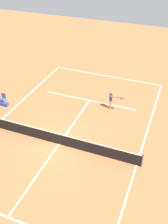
{
  "coord_description": "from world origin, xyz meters",
  "views": [
    {
      "loc": [
        -6.8,
        12.41,
        12.62
      ],
      "look_at": [
        -0.62,
        -3.29,
        0.8
      ],
      "focal_mm": 42.36,
      "sensor_mm": 36.0,
      "label": 1
    }
  ],
  "objects_px": {
    "courtside_chair_mid": "(3,98)",
    "equipment_bag": "(4,104)",
    "player_serving": "(111,99)",
    "tennis_ball": "(117,120)"
  },
  "relations": [
    {
      "from": "courtside_chair_mid",
      "to": "equipment_bag",
      "type": "distance_m",
      "value": 0.54
    },
    {
      "from": "player_serving",
      "to": "tennis_ball",
      "type": "height_order",
      "value": "player_serving"
    },
    {
      "from": "player_serving",
      "to": "tennis_ball",
      "type": "distance_m",
      "value": 1.98
    },
    {
      "from": "player_serving",
      "to": "courtside_chair_mid",
      "type": "xyz_separation_m",
      "value": [
        8.93,
        2.69,
        -0.43
      ]
    },
    {
      "from": "tennis_ball",
      "to": "courtside_chair_mid",
      "type": "bearing_deg",
      "value": 7.14
    },
    {
      "from": "courtside_chair_mid",
      "to": "equipment_bag",
      "type": "xyz_separation_m",
      "value": [
        -0.26,
        0.29,
        -0.38
      ]
    },
    {
      "from": "tennis_ball",
      "to": "courtside_chair_mid",
      "type": "height_order",
      "value": "courtside_chair_mid"
    },
    {
      "from": "tennis_ball",
      "to": "player_serving",
      "type": "bearing_deg",
      "value": -55.76
    },
    {
      "from": "courtside_chair_mid",
      "to": "equipment_bag",
      "type": "bearing_deg",
      "value": 131.77
    },
    {
      "from": "courtside_chair_mid",
      "to": "equipment_bag",
      "type": "height_order",
      "value": "courtside_chair_mid"
    }
  ]
}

